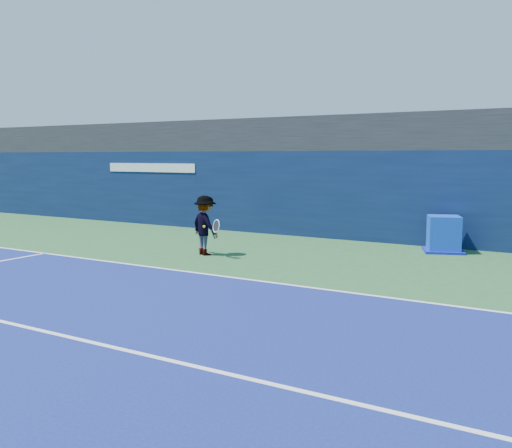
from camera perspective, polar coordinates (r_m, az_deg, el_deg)
name	(u,v)px	position (r m, az deg, el deg)	size (l,w,h in m)	color
ground	(89,297)	(12.07, -16.39, -7.01)	(80.00, 80.00, 0.00)	#285A2D
baseline	(181,271)	(14.22, -7.51, -4.67)	(24.00, 0.10, 0.01)	white
service_line	(0,321)	(10.86, -24.22, -8.84)	(24.00, 0.10, 0.01)	white
stadium_band	(324,135)	(21.29, 6.77, 8.86)	(36.00, 3.00, 1.20)	black
back_wall_assembly	(311,193)	(20.41, 5.54, 3.06)	(36.00, 1.03, 3.00)	#0B1A3D
equipment_cart	(444,235)	(17.75, 18.25, -1.10)	(1.44, 1.44, 1.07)	#0D38C3
tennis_player	(205,225)	(16.37, -5.10, -0.13)	(1.38, 1.00, 1.70)	white
tennis_ball	(204,226)	(16.14, -5.21, -0.24)	(0.07, 0.07, 0.07)	#B8D217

